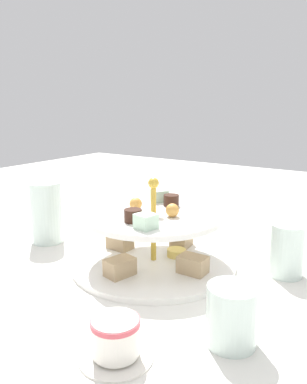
% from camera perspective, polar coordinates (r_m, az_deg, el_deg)
% --- Properties ---
extents(ground_plane, '(2.40, 2.40, 0.00)m').
position_cam_1_polar(ground_plane, '(0.74, -0.00, -10.65)').
color(ground_plane, silver).
extents(tiered_serving_stand, '(0.31, 0.31, 0.17)m').
position_cam_1_polar(tiered_serving_stand, '(0.72, 0.03, -7.43)').
color(tiered_serving_stand, white).
rests_on(tiered_serving_stand, ground_plane).
extents(water_glass_tall_right, '(0.07, 0.07, 0.13)m').
position_cam_1_polar(water_glass_tall_right, '(0.86, -15.56, -2.94)').
color(water_glass_tall_right, silver).
rests_on(water_glass_tall_right, ground_plane).
extents(water_glass_short_left, '(0.06, 0.06, 0.08)m').
position_cam_1_polar(water_glass_short_left, '(0.51, 11.47, -17.45)').
color(water_glass_short_left, silver).
rests_on(water_glass_short_left, ground_plane).
extents(teacup_with_saucer, '(0.09, 0.09, 0.05)m').
position_cam_1_polar(teacup_with_saucer, '(0.49, -5.61, -20.86)').
color(teacup_with_saucer, white).
rests_on(teacup_with_saucer, ground_plane).
extents(butter_knife_left, '(0.08, 0.16, 0.00)m').
position_cam_1_polar(butter_knife_left, '(1.02, 5.56, -3.80)').
color(butter_knife_left, silver).
rests_on(butter_knife_left, ground_plane).
extents(water_glass_mid_back, '(0.06, 0.06, 0.09)m').
position_cam_1_polar(water_glass_mid_back, '(0.72, 19.08, -8.11)').
color(water_glass_mid_back, silver).
rests_on(water_glass_mid_back, ground_plane).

